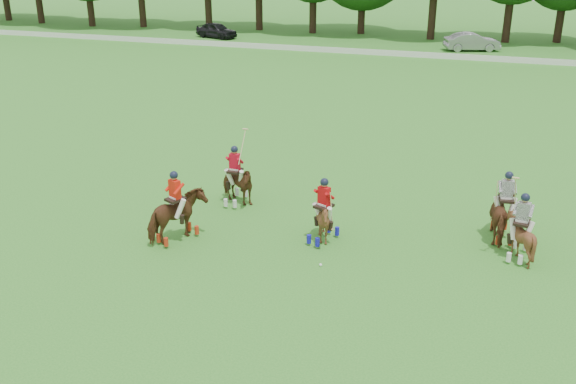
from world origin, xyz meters
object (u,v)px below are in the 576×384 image
(polo_ball, at_px, (321,265))
(car_left, at_px, (216,30))
(polo_red_b, at_px, (235,184))
(polo_red_c, at_px, (324,220))
(car_mid, at_px, (472,42))
(polo_stripe_b, at_px, (520,236))
(polo_red_a, at_px, (177,216))
(polo_stripe_a, at_px, (504,215))

(polo_ball, bearing_deg, car_left, 117.91)
(car_left, height_order, polo_ball, car_left)
(polo_red_b, bearing_deg, polo_red_c, -27.76)
(car_mid, xyz_separation_m, polo_ball, (-1.99, -40.28, -0.70))
(car_mid, xyz_separation_m, polo_stripe_b, (3.52, -37.92, -0.01))
(polo_stripe_b, distance_m, polo_ball, 6.03)
(polo_ball, bearing_deg, polo_red_c, 102.76)
(polo_red_b, distance_m, polo_red_c, 4.34)
(polo_red_a, bearing_deg, polo_stripe_b, 11.55)
(car_mid, xyz_separation_m, polo_red_a, (-6.79, -40.03, 0.11))
(polo_red_a, xyz_separation_m, polo_red_c, (4.44, 1.38, -0.10))
(car_left, distance_m, polo_red_c, 43.98)
(car_left, distance_m, car_mid, 23.32)
(car_mid, height_order, polo_red_a, polo_red_a)
(polo_red_b, bearing_deg, car_left, 115.06)
(polo_stripe_a, bearing_deg, polo_stripe_b, -68.44)
(polo_red_c, bearing_deg, car_mid, 86.51)
(polo_red_a, height_order, polo_stripe_b, polo_stripe_b)
(car_left, height_order, polo_stripe_b, polo_stripe_b)
(polo_stripe_b, xyz_separation_m, polo_ball, (-5.51, -2.36, -0.69))
(car_mid, bearing_deg, polo_stripe_a, 165.54)
(car_left, height_order, polo_red_b, polo_red_b)
(polo_red_b, xyz_separation_m, polo_red_c, (3.84, -2.02, -0.01))
(car_left, height_order, polo_red_a, polo_red_a)
(polo_red_b, xyz_separation_m, polo_stripe_b, (9.72, -1.29, -0.03))
(car_mid, distance_m, polo_ball, 40.34)
(polo_red_a, bearing_deg, polo_stripe_a, 18.71)
(car_mid, xyz_separation_m, polo_stripe_a, (3.04, -36.70, 0.08))
(polo_red_c, height_order, polo_stripe_b, polo_stripe_b)
(polo_red_c, distance_m, polo_stripe_a, 5.74)
(polo_red_c, relative_size, polo_ball, 23.84)
(polo_red_c, distance_m, polo_ball, 1.81)
(polo_red_b, height_order, polo_stripe_a, polo_red_b)
(polo_stripe_a, height_order, polo_stripe_b, polo_stripe_b)
(car_mid, distance_m, polo_red_c, 38.73)
(car_mid, bearing_deg, polo_stripe_b, 166.12)
(polo_stripe_b, bearing_deg, polo_stripe_a, 111.56)
(car_mid, bearing_deg, polo_red_a, 151.18)
(car_left, relative_size, polo_red_a, 1.78)
(polo_stripe_a, xyz_separation_m, polo_ball, (-5.03, -3.58, -0.79))
(polo_stripe_a, xyz_separation_m, polo_stripe_b, (0.48, -1.22, -0.09))
(polo_stripe_b, bearing_deg, car_mid, 95.30)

